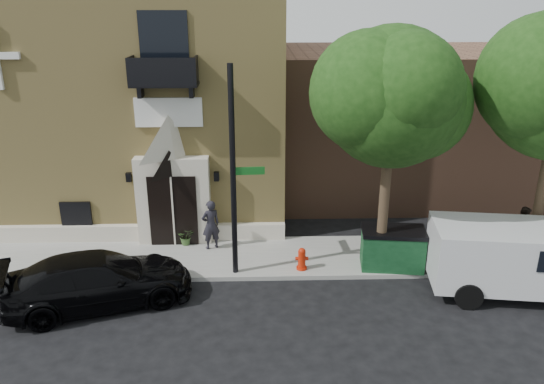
# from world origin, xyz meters

# --- Properties ---
(ground) EXTENTS (120.00, 120.00, 0.00)m
(ground) POSITION_xyz_m (0.00, 0.00, 0.00)
(ground) COLOR black
(ground) RESTS_ON ground
(sidewalk) EXTENTS (42.00, 3.00, 0.15)m
(sidewalk) POSITION_xyz_m (1.00, 1.50, 0.07)
(sidewalk) COLOR gray
(sidewalk) RESTS_ON ground
(church) EXTENTS (12.20, 11.01, 9.30)m
(church) POSITION_xyz_m (-2.99, 7.95, 4.63)
(church) COLOR tan
(church) RESTS_ON ground
(neighbour_building) EXTENTS (18.00, 8.00, 6.40)m
(neighbour_building) POSITION_xyz_m (12.00, 9.00, 3.20)
(neighbour_building) COLOR brown
(neighbour_building) RESTS_ON ground
(street_tree_left) EXTENTS (4.97, 4.38, 7.77)m
(street_tree_left) POSITION_xyz_m (6.03, 0.35, 5.87)
(street_tree_left) COLOR #38281C
(street_tree_left) RESTS_ON sidewalk
(black_sedan) EXTENTS (5.82, 3.74, 1.57)m
(black_sedan) POSITION_xyz_m (-2.69, -1.19, 0.78)
(black_sedan) COLOR black
(black_sedan) RESTS_ON ground
(cargo_van) EXTENTS (5.64, 2.88, 2.20)m
(cargo_van) POSITION_xyz_m (10.17, -1.02, 1.23)
(cargo_van) COLOR silver
(cargo_van) RESTS_ON ground
(street_sign) EXTENTS (1.06, 1.06, 6.69)m
(street_sign) POSITION_xyz_m (1.28, 0.38, 3.51)
(street_sign) COLOR black
(street_sign) RESTS_ON sidewalk
(fire_hydrant) EXTENTS (0.43, 0.35, 0.76)m
(fire_hydrant) POSITION_xyz_m (3.44, 0.49, 0.52)
(fire_hydrant) COLOR red
(fire_hydrant) RESTS_ON sidewalk
(dumpster) EXTENTS (2.18, 1.41, 1.34)m
(dumpster) POSITION_xyz_m (6.44, 0.59, 0.83)
(dumpster) COLOR #0F371A
(dumpster) RESTS_ON sidewalk
(planter) EXTENTS (0.62, 0.55, 0.63)m
(planter) POSITION_xyz_m (-0.59, 2.45, 0.47)
(planter) COLOR #3F622D
(planter) RESTS_ON sidewalk
(pedestrian_near) EXTENTS (0.78, 0.67, 1.81)m
(pedestrian_near) POSITION_xyz_m (0.34, 2.14, 1.05)
(pedestrian_near) COLOR black
(pedestrian_near) RESTS_ON sidewalk
(pedestrian_far) EXTENTS (0.82, 0.93, 1.59)m
(pedestrian_far) POSITION_xyz_m (11.34, 1.80, 0.95)
(pedestrian_far) COLOR black
(pedestrian_far) RESTS_ON sidewalk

